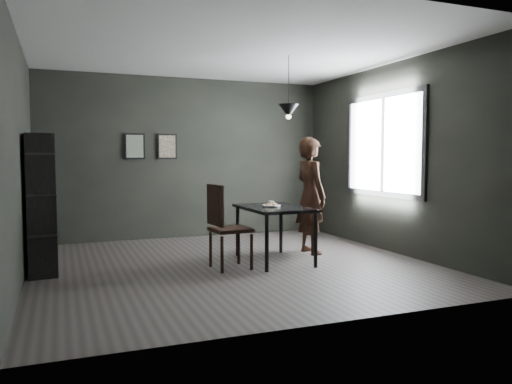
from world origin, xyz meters
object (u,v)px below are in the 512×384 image
object	(u,v)px
wood_chair	(224,221)
pendant_lamp	(289,111)
woman	(311,196)
shelf_unit	(40,205)
cafe_table	(275,212)
white_plate	(271,206)

from	to	relation	value
wood_chair	pendant_lamp	world-z (taller)	pendant_lamp
woman	shelf_unit	size ratio (longest dim) A/B	1.01
pendant_lamp	cafe_table	bearing A→B (deg)	-158.20
white_plate	woman	distance (m)	0.85
cafe_table	shelf_unit	size ratio (longest dim) A/B	0.71
cafe_table	woman	xyz separation A→B (m)	(0.73, 0.35, 0.18)
cafe_table	white_plate	bearing A→B (deg)	162.04
wood_chair	shelf_unit	xyz separation A→B (m)	(-2.14, 0.52, 0.23)
white_plate	woman	xyz separation A→B (m)	(0.78, 0.34, 0.10)
wood_chair	pendant_lamp	xyz separation A→B (m)	(1.03, 0.29, 1.44)
cafe_table	shelf_unit	bearing A→B (deg)	173.64
cafe_table	white_plate	size ratio (longest dim) A/B	5.22
wood_chair	pendant_lamp	bearing A→B (deg)	11.62
wood_chair	shelf_unit	distance (m)	2.21
woman	wood_chair	world-z (taller)	woman
white_plate	pendant_lamp	distance (m)	1.33
white_plate	pendant_lamp	bearing A→B (deg)	16.35
shelf_unit	pendant_lamp	bearing A→B (deg)	-9.25
cafe_table	pendant_lamp	world-z (taller)	pendant_lamp
shelf_unit	woman	bearing A→B (deg)	-4.79
woman	wood_chair	bearing A→B (deg)	106.65
cafe_table	woman	world-z (taller)	woman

